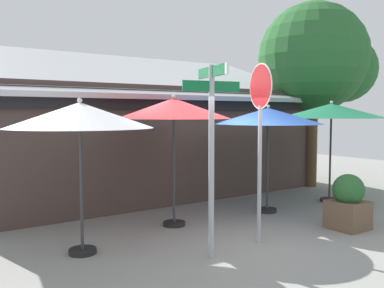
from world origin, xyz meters
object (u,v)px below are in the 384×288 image
patio_umbrella_royal_blue_right (268,117)px  shade_tree (319,60)px  street_sign_post (212,139)px  patio_umbrella_forest_green_far_right (331,111)px  sidewalk_planter (348,203)px  stop_sign (260,118)px  patio_umbrella_ivory_left (80,116)px  patio_umbrella_crimson_center (174,109)px

patio_umbrella_royal_blue_right → shade_tree: bearing=23.3°
street_sign_post → patio_umbrella_royal_blue_right: size_ratio=1.22×
patio_umbrella_forest_green_far_right → sidewalk_planter: patio_umbrella_forest_green_far_right is taller
street_sign_post → patio_umbrella_forest_green_far_right: 5.26m
patio_umbrella_forest_green_far_right → shade_tree: 2.79m
stop_sign → shade_tree: 6.49m
patio_umbrella_ivory_left → sidewalk_planter: 5.28m
patio_umbrella_royal_blue_right → sidewalk_planter: (0.29, -1.90, -1.65)m
street_sign_post → stop_sign: size_ratio=0.96×
patio_umbrella_royal_blue_right → shade_tree: (3.71, 1.59, 1.67)m
patio_umbrella_royal_blue_right → sidewalk_planter: bearing=-81.2°
patio_umbrella_ivory_left → sidewalk_planter: (4.76, -1.54, -1.68)m
stop_sign → patio_umbrella_ivory_left: 2.98m
stop_sign → shade_tree: shade_tree is taller
patio_umbrella_forest_green_far_right → shade_tree: (1.59, 1.69, 1.55)m
patio_umbrella_ivory_left → patio_umbrella_forest_green_far_right: 6.59m
stop_sign → patio_umbrella_forest_green_far_right: stop_sign is taller
patio_umbrella_crimson_center → shade_tree: 6.40m
patio_umbrella_royal_blue_right → patio_umbrella_ivory_left: bearing=-175.5°
stop_sign → sidewalk_planter: (2.02, -0.37, -1.65)m
stop_sign → sidewalk_planter: bearing=-10.3°
shade_tree → patio_umbrella_ivory_left: bearing=-166.6°
stop_sign → sidewalk_planter: size_ratio=2.89×
sidewalk_planter → patio_umbrella_royal_blue_right: bearing=98.8°
patio_umbrella_royal_blue_right → shade_tree: shade_tree is taller
street_sign_post → sidewalk_planter: 3.45m
patio_umbrella_crimson_center → sidewalk_planter: (2.65, -2.12, -1.81)m
street_sign_post → shade_tree: bearing=26.4°
patio_umbrella_forest_green_far_right → patio_umbrella_royal_blue_right: bearing=177.5°
shade_tree → sidewalk_planter: size_ratio=5.19×
stop_sign → patio_umbrella_royal_blue_right: (1.73, 1.53, 0.01)m
street_sign_post → patio_umbrella_forest_green_far_right: bearing=17.5°
patio_umbrella_forest_green_far_right → sidewalk_planter: size_ratio=2.43×
patio_umbrella_royal_blue_right → patio_umbrella_forest_green_far_right: 2.12m
patio_umbrella_forest_green_far_right → shade_tree: size_ratio=0.47×
patio_umbrella_royal_blue_right → patio_umbrella_forest_green_far_right: bearing=-2.5°
patio_umbrella_crimson_center → patio_umbrella_forest_green_far_right: (4.48, -0.32, -0.03)m
patio_umbrella_ivory_left → sidewalk_planter: bearing=-17.9°
shade_tree → street_sign_post: bearing=-153.6°
street_sign_post → sidewalk_planter: bearing=-4.1°
patio_umbrella_royal_blue_right → shade_tree: 4.37m
street_sign_post → stop_sign: (1.15, 0.14, 0.31)m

